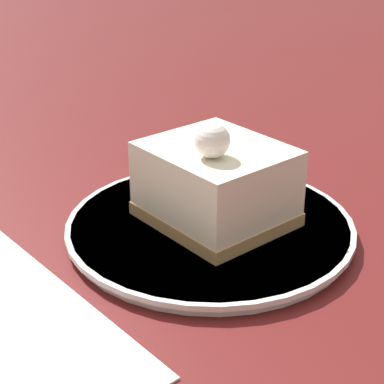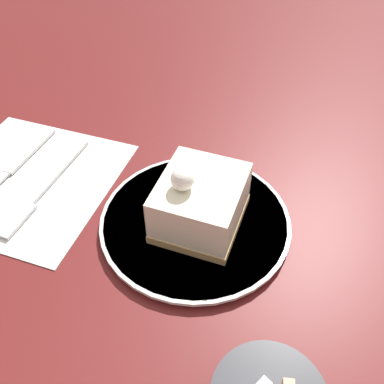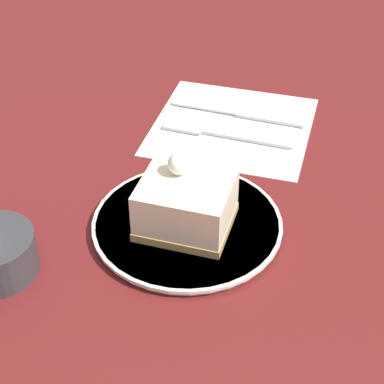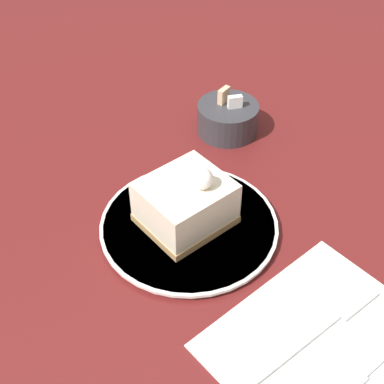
# 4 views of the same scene
# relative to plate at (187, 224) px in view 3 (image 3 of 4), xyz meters

# --- Properties ---
(ground_plane) EXTENTS (4.00, 4.00, 0.00)m
(ground_plane) POSITION_rel_plate_xyz_m (-0.03, -0.03, -0.01)
(ground_plane) COLOR #5B1919
(plate) EXTENTS (0.21, 0.21, 0.01)m
(plate) POSITION_rel_plate_xyz_m (0.00, 0.00, 0.00)
(plate) COLOR silver
(plate) RESTS_ON ground_plane
(cake_slice) EXTENTS (0.09, 0.10, 0.08)m
(cake_slice) POSITION_rel_plate_xyz_m (-0.01, -0.00, 0.03)
(cake_slice) COLOR #AD8451
(cake_slice) RESTS_ON plate
(napkin) EXTENTS (0.22, 0.23, 0.00)m
(napkin) POSITION_rel_plate_xyz_m (0.22, 0.02, -0.00)
(napkin) COLOR white
(napkin) RESTS_ON ground_plane
(fork) EXTENTS (0.02, 0.18, 0.00)m
(fork) POSITION_rel_plate_xyz_m (0.19, 0.03, -0.00)
(fork) COLOR silver
(fork) RESTS_ON napkin
(knife) EXTENTS (0.02, 0.19, 0.00)m
(knife) POSITION_rel_plate_xyz_m (0.25, 0.00, -0.00)
(knife) COLOR silver
(knife) RESTS_ON napkin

